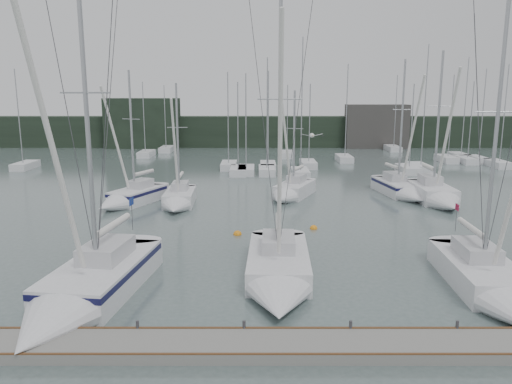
{
  "coord_description": "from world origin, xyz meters",
  "views": [
    {
      "loc": [
        -1.55,
        -21.37,
        9.14
      ],
      "look_at": [
        -1.55,
        5.0,
        3.79
      ],
      "focal_mm": 35.0,
      "sensor_mm": 36.0,
      "label": 1
    }
  ],
  "objects_px": {
    "sailboat_mid_d": "(403,190)",
    "buoy_b": "(314,229)",
    "buoy_a": "(237,235)",
    "sailboat_mid_a": "(128,198)",
    "sailboat_near_left": "(82,293)",
    "sailboat_mid_e": "(438,197)",
    "sailboat_mid_b": "(178,201)",
    "sailboat_mid_c": "(290,192)",
    "sailboat_near_center": "(279,278)",
    "sailboat_near_right": "(497,289)"
  },
  "relations": [
    {
      "from": "sailboat_mid_b",
      "to": "sailboat_mid_a",
      "type": "bearing_deg",
      "value": 168.72
    },
    {
      "from": "sailboat_near_left",
      "to": "sailboat_near_center",
      "type": "bearing_deg",
      "value": 21.66
    },
    {
      "from": "sailboat_mid_a",
      "to": "sailboat_mid_c",
      "type": "bearing_deg",
      "value": 34.49
    },
    {
      "from": "sailboat_mid_a",
      "to": "sailboat_mid_e",
      "type": "distance_m",
      "value": 25.36
    },
    {
      "from": "sailboat_mid_b",
      "to": "sailboat_mid_e",
      "type": "xyz_separation_m",
      "value": [
        21.17,
        1.13,
        0.11
      ]
    },
    {
      "from": "sailboat_mid_e",
      "to": "buoy_b",
      "type": "distance_m",
      "value": 13.36
    },
    {
      "from": "sailboat_near_center",
      "to": "sailboat_mid_d",
      "type": "distance_m",
      "value": 23.88
    },
    {
      "from": "sailboat_near_left",
      "to": "sailboat_mid_a",
      "type": "height_order",
      "value": "sailboat_near_left"
    },
    {
      "from": "sailboat_mid_b",
      "to": "sailboat_mid_e",
      "type": "relative_size",
      "value": 0.8
    },
    {
      "from": "sailboat_mid_b",
      "to": "sailboat_mid_c",
      "type": "distance_m",
      "value": 9.7
    },
    {
      "from": "sailboat_mid_a",
      "to": "sailboat_near_left",
      "type": "bearing_deg",
      "value": -57.56
    },
    {
      "from": "sailboat_mid_d",
      "to": "sailboat_mid_e",
      "type": "height_order",
      "value": "sailboat_mid_e"
    },
    {
      "from": "sailboat_mid_d",
      "to": "sailboat_mid_e",
      "type": "bearing_deg",
      "value": -63.6
    },
    {
      "from": "sailboat_near_right",
      "to": "sailboat_mid_b",
      "type": "bearing_deg",
      "value": 135.95
    },
    {
      "from": "buoy_b",
      "to": "sailboat_mid_d",
      "type": "bearing_deg",
      "value": 49.05
    },
    {
      "from": "buoy_a",
      "to": "buoy_b",
      "type": "distance_m",
      "value": 5.29
    },
    {
      "from": "sailboat_mid_d",
      "to": "buoy_b",
      "type": "xyz_separation_m",
      "value": [
        -9.02,
        -10.39,
        -0.59
      ]
    },
    {
      "from": "sailboat_mid_c",
      "to": "buoy_b",
      "type": "relative_size",
      "value": 19.21
    },
    {
      "from": "sailboat_near_right",
      "to": "sailboat_mid_c",
      "type": "xyz_separation_m",
      "value": [
        -7.76,
        21.33,
        0.0
      ]
    },
    {
      "from": "buoy_a",
      "to": "sailboat_mid_a",
      "type": "bearing_deg",
      "value": 137.48
    },
    {
      "from": "sailboat_mid_e",
      "to": "buoy_b",
      "type": "bearing_deg",
      "value": -145.32
    },
    {
      "from": "sailboat_mid_e",
      "to": "buoy_b",
      "type": "xyz_separation_m",
      "value": [
        -11.04,
        -7.5,
        -0.63
      ]
    },
    {
      "from": "sailboat_mid_c",
      "to": "sailboat_mid_e",
      "type": "height_order",
      "value": "sailboat_mid_e"
    },
    {
      "from": "sailboat_near_left",
      "to": "buoy_a",
      "type": "xyz_separation_m",
      "value": [
        6.23,
        11.1,
        -0.66
      ]
    },
    {
      "from": "sailboat_mid_a",
      "to": "buoy_a",
      "type": "distance_m",
      "value": 12.52
    },
    {
      "from": "sailboat_mid_b",
      "to": "buoy_a",
      "type": "height_order",
      "value": "sailboat_mid_b"
    },
    {
      "from": "sailboat_mid_d",
      "to": "buoy_b",
      "type": "relative_size",
      "value": 24.48
    },
    {
      "from": "sailboat_near_right",
      "to": "sailboat_mid_a",
      "type": "xyz_separation_m",
      "value": [
        -21.09,
        18.8,
        0.04
      ]
    },
    {
      "from": "sailboat_mid_b",
      "to": "sailboat_mid_e",
      "type": "distance_m",
      "value": 21.2
    },
    {
      "from": "sailboat_mid_d",
      "to": "sailboat_mid_e",
      "type": "xyz_separation_m",
      "value": [
        2.02,
        -2.89,
        0.04
      ]
    },
    {
      "from": "buoy_a",
      "to": "sailboat_near_center",
      "type": "bearing_deg",
      "value": -75.78
    },
    {
      "from": "buoy_a",
      "to": "buoy_b",
      "type": "bearing_deg",
      "value": 15.28
    },
    {
      "from": "sailboat_mid_c",
      "to": "buoy_b",
      "type": "distance_m",
      "value": 9.65
    },
    {
      "from": "sailboat_mid_a",
      "to": "buoy_a",
      "type": "relative_size",
      "value": 21.06
    },
    {
      "from": "sailboat_mid_d",
      "to": "buoy_a",
      "type": "distance_m",
      "value": 18.4
    },
    {
      "from": "sailboat_near_center",
      "to": "sailboat_mid_b",
      "type": "xyz_separation_m",
      "value": [
        -7.3,
        16.71,
        -0.01
      ]
    },
    {
      "from": "sailboat_near_left",
      "to": "buoy_a",
      "type": "bearing_deg",
      "value": 68.19
    },
    {
      "from": "sailboat_mid_d",
      "to": "sailboat_mid_c",
      "type": "bearing_deg",
      "value": 176.04
    },
    {
      "from": "sailboat_mid_d",
      "to": "sailboat_mid_a",
      "type": "bearing_deg",
      "value": 179.57
    },
    {
      "from": "sailboat_near_right",
      "to": "sailboat_mid_b",
      "type": "height_order",
      "value": "sailboat_near_right"
    },
    {
      "from": "sailboat_mid_a",
      "to": "sailboat_mid_c",
      "type": "relative_size",
      "value": 1.16
    },
    {
      "from": "sailboat_near_center",
      "to": "sailboat_mid_b",
      "type": "relative_size",
      "value": 1.42
    },
    {
      "from": "sailboat_near_right",
      "to": "buoy_a",
      "type": "height_order",
      "value": "sailboat_near_right"
    },
    {
      "from": "sailboat_near_center",
      "to": "sailboat_near_right",
      "type": "distance_m",
      "value": 9.7
    },
    {
      "from": "sailboat_near_left",
      "to": "sailboat_mid_b",
      "type": "relative_size",
      "value": 1.46
    },
    {
      "from": "sailboat_near_left",
      "to": "sailboat_mid_c",
      "type": "height_order",
      "value": "sailboat_near_left"
    },
    {
      "from": "sailboat_near_left",
      "to": "sailboat_near_right",
      "type": "bearing_deg",
      "value": 9.88
    },
    {
      "from": "sailboat_near_center",
      "to": "sailboat_near_right",
      "type": "relative_size",
      "value": 1.07
    },
    {
      "from": "sailboat_near_left",
      "to": "buoy_a",
      "type": "height_order",
      "value": "sailboat_near_left"
    },
    {
      "from": "sailboat_mid_e",
      "to": "buoy_a",
      "type": "height_order",
      "value": "sailboat_mid_e"
    }
  ]
}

